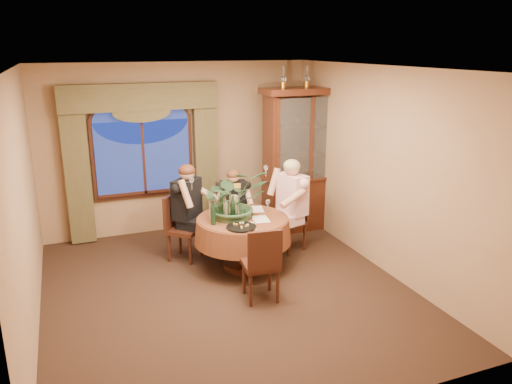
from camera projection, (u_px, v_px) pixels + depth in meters
name	position (u px, v px, depth m)	size (l,w,h in m)	color
floor	(227.00, 290.00, 6.47)	(5.00, 5.00, 0.00)	black
wall_back	(179.00, 148.00, 8.31)	(4.50, 4.50, 0.00)	#9C7652
wall_right	(381.00, 170.00, 6.86)	(5.00, 5.00, 0.00)	#9C7652
ceiling	(223.00, 68.00, 5.68)	(5.00, 5.00, 0.00)	white
window	(144.00, 158.00, 8.06)	(1.62, 0.10, 1.32)	navy
arched_transom	(140.00, 109.00, 7.84)	(1.60, 0.06, 0.44)	navy
drapery_left	(77.00, 171.00, 7.69)	(0.38, 0.14, 2.32)	#4D4728
drapery_right	(206.00, 160.00, 8.41)	(0.38, 0.14, 2.32)	#4D4728
swag_valance	(140.00, 97.00, 7.71)	(2.45, 0.16, 0.42)	#4D4728
dining_table	(243.00, 243.00, 7.03)	(1.36, 1.36, 0.75)	maroon
china_cabinet	(305.00, 160.00, 8.38)	(1.48, 0.58, 2.39)	#381910
oil_lamp_left	(283.00, 77.00, 7.85)	(0.11, 0.11, 0.34)	#A5722D
oil_lamp_center	(307.00, 77.00, 7.99)	(0.11, 0.11, 0.34)	#A5722D
oil_lamp_right	(330.00, 76.00, 8.14)	(0.11, 0.11, 0.34)	#A5722D
chair_right	(289.00, 220.00, 7.61)	(0.42, 0.42, 0.96)	black
chair_back_right	(231.00, 214.00, 7.88)	(0.42, 0.42, 0.96)	black
chair_back	(184.00, 228.00, 7.28)	(0.42, 0.42, 0.96)	black
chair_front_left	(261.00, 263.00, 6.13)	(0.42, 0.42, 0.96)	black
person_pink	(292.00, 206.00, 7.47)	(0.52, 0.48, 1.46)	beige
person_back	(187.00, 211.00, 7.31)	(0.51, 0.47, 1.42)	black
person_scarf	(234.00, 207.00, 7.77)	(0.44, 0.41, 1.24)	black
stoneware_vase	(234.00, 206.00, 6.95)	(0.16, 0.16, 0.29)	#9D8A63
centerpiece_plant	(234.00, 176.00, 6.80)	(0.90, 1.00, 0.78)	#315332
olive_bowl	(249.00, 216.00, 6.93)	(0.14, 0.14, 0.04)	#47582B
cheese_platter	(241.00, 227.00, 6.53)	(0.39, 0.39, 0.02)	black
wine_bottle_0	(225.00, 208.00, 6.81)	(0.07, 0.07, 0.33)	tan
wine_bottle_1	(221.00, 210.00, 6.71)	(0.07, 0.07, 0.33)	black
wine_bottle_2	(233.00, 208.00, 6.79)	(0.07, 0.07, 0.33)	black
wine_bottle_3	(211.00, 207.00, 6.85)	(0.07, 0.07, 0.33)	tan
wine_bottle_4	(221.00, 204.00, 6.97)	(0.07, 0.07, 0.33)	black
wine_bottle_5	(213.00, 213.00, 6.61)	(0.07, 0.07, 0.33)	black
tasting_paper_0	(261.00, 219.00, 6.85)	(0.21, 0.30, 0.00)	white
tasting_paper_1	(256.00, 209.00, 7.26)	(0.21, 0.30, 0.00)	white
tasting_paper_2	(247.00, 226.00, 6.59)	(0.21, 0.30, 0.00)	white
wine_glass_person_pink	(268.00, 205.00, 7.16)	(0.07, 0.07, 0.18)	silver
wine_glass_person_back	(214.00, 207.00, 7.08)	(0.07, 0.07, 0.18)	silver
wine_glass_person_scarf	(238.00, 202.00, 7.32)	(0.07, 0.07, 0.18)	silver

